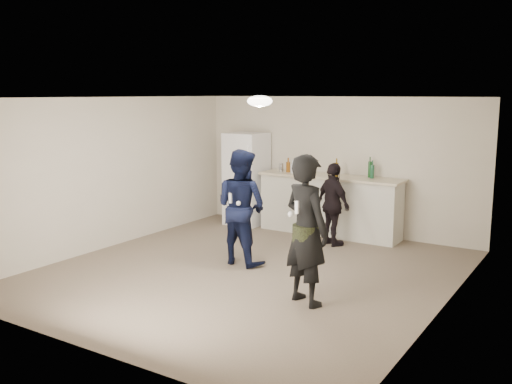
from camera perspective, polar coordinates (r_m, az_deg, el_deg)
The scene contains 21 objects.
floor at distance 8.36m, azimuth -0.74°, elevation -7.99°, with size 6.00×6.00×0.00m, color #6B5B4C.
ceiling at distance 7.95m, azimuth -0.78°, elevation 9.41°, with size 6.00×6.00×0.00m, color silver.
wall_back at distance 10.68m, azimuth 8.06°, elevation 2.71°, with size 6.00×6.00×0.00m, color beige.
wall_front at distance 5.83m, azimuth -17.07°, elevation -3.60°, with size 6.00×6.00×0.00m, color beige.
wall_left at distance 9.82m, azimuth -14.35°, elevation 1.88°, with size 6.00×6.00×0.00m, color beige.
wall_right at distance 6.98m, azimuth 18.54°, elevation -1.50°, with size 6.00×6.00×0.00m, color beige.
counter at distance 10.48m, azimuth 7.36°, elevation -1.42°, with size 2.60×0.56×1.05m, color beige.
counter_top at distance 10.39m, azimuth 7.43°, elevation 1.53°, with size 2.68×0.64×0.04m, color beige.
fridge at distance 11.20m, azimuth -0.96°, elevation 1.34°, with size 0.70×0.70×1.80m, color white.
fridge_handle at distance 10.69m, azimuth -0.79°, elevation 3.09°, with size 0.02×0.02×0.60m, color silver.
ceiling_dome at distance 8.21m, azimuth 0.38°, elevation 9.08°, with size 0.36×0.36×0.16m, color white.
shaker at distance 10.75m, azimuth 2.52°, elevation 2.45°, with size 0.08×0.08×0.17m, color #ADADB1.
man at distance 8.59m, azimuth -1.49°, elevation -1.49°, with size 0.85×0.66×1.74m, color #101943.
woman at distance 6.95m, azimuth 5.06°, elevation -3.81°, with size 0.68×0.44×1.85m, color black.
camo_shorts at distance 6.97m, azimuth 5.05°, elevation -4.41°, with size 0.34×0.34×0.28m, color #283317.
spectator at distance 9.70m, azimuth 7.72°, elevation -1.25°, with size 0.83×0.34×1.41m, color black.
remote_man at distance 8.32m, azimuth -2.57°, elevation -0.61°, with size 0.04×0.04×0.15m, color white.
nunchuk_man at distance 8.30m, azimuth -1.77°, elevation -1.14°, with size 0.07×0.07×0.07m, color white.
remote_woman at distance 6.66m, azimuth 4.11°, elevation -1.53°, with size 0.04×0.04×0.15m, color white.
nunchuk_woman at distance 6.75m, azimuth 3.47°, elevation -2.23°, with size 0.07×0.07×0.07m, color white.
bottle_cluster at distance 10.38m, azimuth 7.73°, elevation 2.26°, with size 1.70×0.30×0.28m.
Camera 1 is at (4.34, -6.67, 2.57)m, focal length 40.00 mm.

